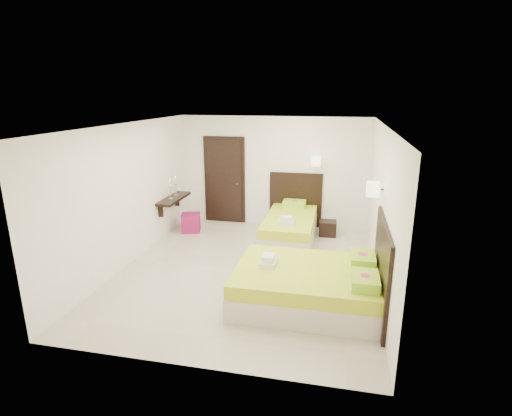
% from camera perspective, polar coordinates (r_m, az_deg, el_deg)
% --- Properties ---
extents(floor, '(5.50, 5.50, 0.00)m').
position_cam_1_polar(floor, '(7.38, -1.26, -8.82)').
color(floor, '#C1B6A0').
rests_on(floor, ground).
extents(bed_single, '(1.25, 2.09, 1.72)m').
position_cam_1_polar(bed_single, '(8.81, 4.92, -2.47)').
color(bed_single, beige).
rests_on(bed_single, ground).
extents(bed_double, '(2.18, 1.85, 1.80)m').
position_cam_1_polar(bed_double, '(6.22, 8.07, -10.72)').
color(bed_double, beige).
rests_on(bed_double, ground).
extents(nightstand, '(0.40, 0.36, 0.34)m').
position_cam_1_polar(nightstand, '(9.17, 10.18, -2.85)').
color(nightstand, black).
rests_on(nightstand, ground).
extents(ottoman, '(0.52, 0.52, 0.42)m').
position_cam_1_polar(ottoman, '(9.41, -9.28, -2.07)').
color(ottoman, '#84114A').
rests_on(ottoman, ground).
extents(door, '(1.02, 0.15, 2.14)m').
position_cam_1_polar(door, '(9.83, -4.51, 3.96)').
color(door, black).
rests_on(door, ground).
extents(console_shelf, '(0.35, 1.20, 0.78)m').
position_cam_1_polar(console_shelf, '(9.18, -11.73, 1.29)').
color(console_shelf, black).
rests_on(console_shelf, ground).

